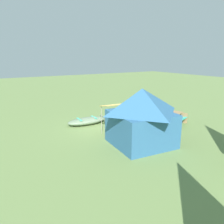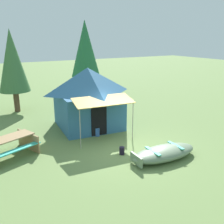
{
  "view_description": "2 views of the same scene",
  "coord_description": "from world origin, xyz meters",
  "px_view_note": "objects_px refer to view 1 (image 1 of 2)",
  "views": [
    {
      "loc": [
        7.03,
        11.94,
        4.67
      ],
      "look_at": [
        -0.22,
        0.24,
        1.16
      ],
      "focal_mm": 35.63,
      "sensor_mm": 36.0,
      "label": 1
    },
    {
      "loc": [
        -5.45,
        -8.27,
        4.5
      ],
      "look_at": [
        0.11,
        1.35,
        1.19
      ],
      "focal_mm": 40.83,
      "sensor_mm": 36.0,
      "label": 2
    }
  ],
  "objects_px": {
    "canvas_cabin_tent": "(141,116)",
    "fuel_can": "(110,123)",
    "beached_rowboat": "(87,121)",
    "cooler_box": "(131,133)",
    "picnic_table": "(173,118)"
  },
  "relations": [
    {
      "from": "beached_rowboat",
      "to": "cooler_box",
      "type": "xyz_separation_m",
      "value": [
        -1.19,
        3.52,
        -0.05
      ]
    },
    {
      "from": "canvas_cabin_tent",
      "to": "picnic_table",
      "type": "distance_m",
      "value": 4.56
    },
    {
      "from": "canvas_cabin_tent",
      "to": "picnic_table",
      "type": "relative_size",
      "value": 1.94
    },
    {
      "from": "canvas_cabin_tent",
      "to": "fuel_can",
      "type": "height_order",
      "value": "canvas_cabin_tent"
    },
    {
      "from": "beached_rowboat",
      "to": "fuel_can",
      "type": "relative_size",
      "value": 9.0
    },
    {
      "from": "beached_rowboat",
      "to": "picnic_table",
      "type": "height_order",
      "value": "picnic_table"
    },
    {
      "from": "beached_rowboat",
      "to": "cooler_box",
      "type": "bearing_deg",
      "value": 108.65
    },
    {
      "from": "canvas_cabin_tent",
      "to": "cooler_box",
      "type": "bearing_deg",
      "value": -102.15
    },
    {
      "from": "cooler_box",
      "to": "fuel_can",
      "type": "bearing_deg",
      "value": -89.92
    },
    {
      "from": "beached_rowboat",
      "to": "fuel_can",
      "type": "height_order",
      "value": "beached_rowboat"
    },
    {
      "from": "cooler_box",
      "to": "fuel_can",
      "type": "height_order",
      "value": "cooler_box"
    },
    {
      "from": "beached_rowboat",
      "to": "picnic_table",
      "type": "distance_m",
      "value": 5.98
    },
    {
      "from": "cooler_box",
      "to": "canvas_cabin_tent",
      "type": "bearing_deg",
      "value": 77.85
    },
    {
      "from": "beached_rowboat",
      "to": "fuel_can",
      "type": "xyz_separation_m",
      "value": [
        -1.19,
        1.12,
        -0.09
      ]
    },
    {
      "from": "beached_rowboat",
      "to": "cooler_box",
      "type": "relative_size",
      "value": 5.59
    }
  ]
}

